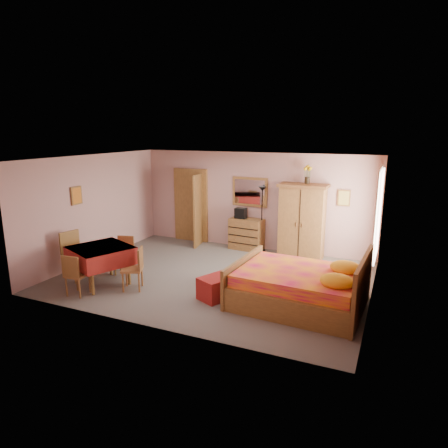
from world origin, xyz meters
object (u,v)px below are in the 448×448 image
at_px(sunflower_vase, 307,174).
at_px(bench, 229,284).
at_px(chest_of_drawers, 246,234).
at_px(wardrobe, 302,221).
at_px(chair_north, 124,256).
at_px(chair_east, 132,269).
at_px(floor_lamp, 262,219).
at_px(wall_mirror, 250,192).
at_px(dining_table, 102,266).
at_px(stereo, 241,213).
at_px(bed, 299,277).
at_px(chair_south, 77,274).
at_px(chair_west, 77,255).

bearing_deg(sunflower_vase, bench, -105.18).
height_order(chest_of_drawers, wardrobe, wardrobe).
relative_size(chest_of_drawers, wardrobe, 0.48).
distance_m(chair_north, chair_east, 1.00).
bearing_deg(floor_lamp, wardrobe, -6.36).
distance_m(wall_mirror, chair_east, 4.09).
bearing_deg(chest_of_drawers, dining_table, -112.81).
xyz_separation_m(stereo, sunflower_vase, (1.74, 0.00, 1.12)).
distance_m(bed, chair_south, 4.27).
distance_m(wall_mirror, dining_table, 4.39).
xyz_separation_m(bench, chair_south, (-2.70, -1.23, 0.20)).
xyz_separation_m(dining_table, chair_north, (0.02, 0.71, 0.01)).
bearing_deg(chair_south, dining_table, 79.31).
distance_m(bed, bench, 1.41).
xyz_separation_m(chest_of_drawers, stereo, (-0.17, -0.01, 0.56)).
distance_m(wall_mirror, bench, 3.55).
bearing_deg(chair_west, chair_east, 99.90).
relative_size(chest_of_drawers, sunflower_vase, 1.98).
bearing_deg(floor_lamp, chair_east, -113.35).
distance_m(stereo, bench, 3.22).
distance_m(chest_of_drawers, floor_lamp, 0.61).
bearing_deg(sunflower_vase, chair_north, -140.01).
xyz_separation_m(wall_mirror, stereo, (-0.17, -0.22, -0.56)).
height_order(stereo, sunflower_vase, sunflower_vase).
distance_m(floor_lamp, chair_south, 4.87).
bearing_deg(chair_south, chair_east, 33.95).
xyz_separation_m(floor_lamp, chair_west, (-3.03, -3.54, -0.35)).
height_order(chest_of_drawers, bed, bed).
bearing_deg(chest_of_drawers, chair_east, -102.76).
xyz_separation_m(wardrobe, chair_east, (-2.64, -3.45, -0.50)).
bearing_deg(stereo, bed, -51.77).
height_order(chest_of_drawers, dining_table, chest_of_drawers).
bearing_deg(chest_of_drawers, chair_north, -118.04).
xyz_separation_m(chest_of_drawers, wall_mirror, (0.00, 0.21, 1.13)).
bearing_deg(bed, stereo, 131.44).
distance_m(chest_of_drawers, wardrobe, 1.61).
bearing_deg(floor_lamp, bench, -83.44).
distance_m(stereo, dining_table, 4.02).
xyz_separation_m(dining_table, chair_south, (-0.06, -0.63, 0.01)).
bearing_deg(dining_table, wardrobe, 45.76).
bearing_deg(chair_south, chair_north, 81.48).
bearing_deg(bed, chair_south, -159.11).
bearing_deg(wardrobe, sunflower_vase, 61.50).
relative_size(wardrobe, chair_south, 2.24).
bearing_deg(chair_west, floor_lamp, 150.77).
xyz_separation_m(stereo, floor_lamp, (0.59, 0.02, -0.12)).
bearing_deg(chair_north, floor_lamp, -143.66).
bearing_deg(dining_table, chair_east, 2.33).
height_order(floor_lamp, bed, floor_lamp).
distance_m(bed, chair_north, 3.99).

